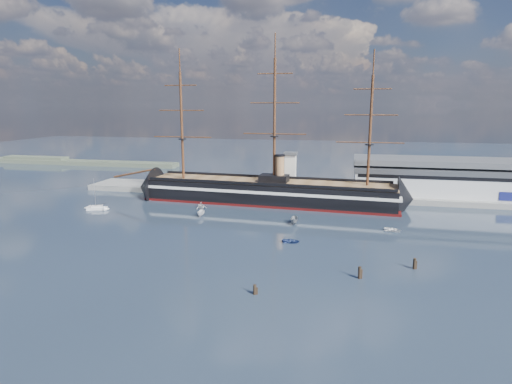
# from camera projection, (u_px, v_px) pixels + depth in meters

# --- Properties ---
(ground) EXTENTS (600.00, 600.00, 0.00)m
(ground) POSITION_uv_depth(u_px,v_px,m) (266.00, 217.00, 133.22)
(ground) COLOR #1F2A38
(ground) RESTS_ON ground
(quay) EXTENTS (180.00, 18.00, 2.00)m
(quay) POSITION_uv_depth(u_px,v_px,m) (309.00, 195.00, 165.56)
(quay) COLOR slate
(quay) RESTS_ON ground
(warehouse) EXTENTS (63.00, 21.00, 11.60)m
(warehouse) POSITION_uv_depth(u_px,v_px,m) (441.00, 178.00, 157.64)
(warehouse) COLOR #B7BABC
(warehouse) RESTS_ON ground
(quay_tower) EXTENTS (5.00, 5.00, 15.00)m
(quay_tower) POSITION_uv_depth(u_px,v_px,m) (290.00, 171.00, 162.21)
(quay_tower) COLOR silver
(quay_tower) RESTS_ON ground
(shoreline) EXTENTS (120.00, 10.00, 4.00)m
(shoreline) POSITION_uv_depth(u_px,v_px,m) (67.00, 162.00, 253.25)
(shoreline) COLOR #3F4C38
(shoreline) RESTS_ON ground
(warship) EXTENTS (113.33, 21.47, 53.94)m
(warship) POSITION_uv_depth(u_px,v_px,m) (264.00, 192.00, 152.55)
(warship) COLOR black
(warship) RESTS_ON ground
(sailboat) EXTENTS (6.89, 4.05, 10.60)m
(sailboat) POSITION_uv_depth(u_px,v_px,m) (97.00, 208.00, 142.90)
(sailboat) COLOR silver
(sailboat) RESTS_ON ground
(motorboat_a) EXTENTS (6.09, 2.86, 2.35)m
(motorboat_a) POSITION_uv_depth(u_px,v_px,m) (201.00, 216.00, 134.39)
(motorboat_a) COLOR white
(motorboat_a) RESTS_ON ground
(motorboat_b) EXTENTS (1.16, 2.85, 1.32)m
(motorboat_b) POSITION_uv_depth(u_px,v_px,m) (291.00, 243.00, 108.79)
(motorboat_b) COLOR #334A89
(motorboat_b) RESTS_ON ground
(motorboat_c) EXTENTS (6.54, 2.59, 2.58)m
(motorboat_c) POSITION_uv_depth(u_px,v_px,m) (294.00, 224.00, 125.82)
(motorboat_c) COLOR slate
(motorboat_c) RESTS_ON ground
(motorboat_d) EXTENTS (6.80, 6.89, 2.48)m
(motorboat_d) POSITION_uv_depth(u_px,v_px,m) (201.00, 209.00, 144.57)
(motorboat_d) COLOR silver
(motorboat_d) RESTS_ON ground
(motorboat_e) EXTENTS (2.04, 3.12, 1.36)m
(motorboat_e) POSITION_uv_depth(u_px,v_px,m) (393.00, 231.00, 118.64)
(motorboat_e) COLOR white
(motorboat_e) RESTS_ON ground
(piling_near_mid) EXTENTS (0.64, 0.64, 2.59)m
(piling_near_mid) POSITION_uv_depth(u_px,v_px,m) (255.00, 294.00, 79.14)
(piling_near_mid) COLOR black
(piling_near_mid) RESTS_ON ground
(piling_near_right) EXTENTS (0.64, 0.64, 3.24)m
(piling_near_right) POSITION_uv_depth(u_px,v_px,m) (359.00, 278.00, 86.31)
(piling_near_right) COLOR black
(piling_near_right) RESTS_ON ground
(piling_far_right) EXTENTS (0.64, 0.64, 3.12)m
(piling_far_right) POSITION_uv_depth(u_px,v_px,m) (414.00, 269.00, 91.34)
(piling_far_right) COLOR black
(piling_far_right) RESTS_ON ground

